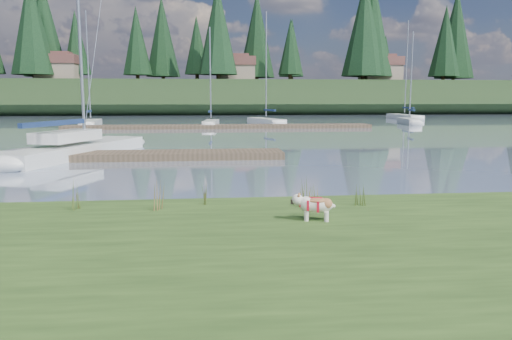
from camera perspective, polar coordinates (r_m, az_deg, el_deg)
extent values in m
plane|color=#7C8BA4|center=(42.76, -6.82, 4.73)|extent=(200.00, 200.00, 0.00)
cube|color=#33501D|center=(7.14, -10.56, -11.90)|extent=(60.00, 9.00, 0.35)
cube|color=#1D3017|center=(85.68, -6.49, 8.17)|extent=(200.00, 20.00, 5.00)
cylinder|color=silver|center=(9.32, 5.78, -5.26)|extent=(0.09, 0.09, 0.18)
cylinder|color=silver|center=(9.50, 5.82, -5.01)|extent=(0.09, 0.09, 0.18)
cylinder|color=silver|center=(9.32, 8.05, -5.31)|extent=(0.09, 0.09, 0.18)
cylinder|color=silver|center=(9.50, 8.04, -5.05)|extent=(0.09, 0.09, 0.18)
ellipsoid|color=silver|center=(9.37, 7.00, -4.01)|extent=(0.66, 0.44, 0.28)
ellipsoid|color=#A0633B|center=(9.35, 7.01, -3.46)|extent=(0.48, 0.38, 0.10)
ellipsoid|color=silver|center=(9.36, 4.75, -3.41)|extent=(0.26, 0.26, 0.21)
cube|color=black|center=(9.37, 4.19, -3.62)|extent=(0.09, 0.12, 0.08)
cube|color=silver|center=(23.72, -20.00, 1.99)|extent=(5.04, 9.23, 0.70)
ellipsoid|color=silver|center=(27.58, -14.76, 3.04)|extent=(2.71, 3.00, 0.70)
cube|color=#16274D|center=(22.52, -22.07, 4.97)|extent=(1.60, 3.94, 0.20)
cube|color=silver|center=(23.23, -20.80, 3.64)|extent=(2.48, 3.59, 0.45)
cube|color=#4C3D2C|center=(22.30, -17.86, 1.54)|extent=(16.00, 2.00, 0.30)
cube|color=#4C3D2C|center=(42.77, -4.14, 4.97)|extent=(26.00, 2.20, 0.30)
cube|color=silver|center=(47.98, -18.35, 5.02)|extent=(1.89, 6.12, 0.70)
ellipsoid|color=silver|center=(50.97, -17.93, 5.21)|extent=(1.45, 1.75, 0.70)
cylinder|color=silver|center=(48.01, -18.65, 11.32)|extent=(0.12, 0.12, 9.41)
cube|color=#16274D|center=(47.12, -18.54, 6.39)|extent=(0.41, 2.40, 0.20)
cube|color=silver|center=(45.33, -5.17, 5.24)|extent=(1.65, 5.14, 0.70)
ellipsoid|color=silver|center=(47.84, -4.91, 5.40)|extent=(1.24, 1.48, 0.70)
cylinder|color=silver|center=(45.31, -5.25, 10.99)|extent=(0.12, 0.12, 7.94)
cube|color=#16274D|center=(44.59, -5.27, 6.70)|extent=(0.40, 2.02, 0.20)
cube|color=silver|center=(49.24, 1.15, 5.51)|extent=(3.21, 6.61, 0.70)
ellipsoid|color=silver|center=(52.22, -0.26, 5.67)|extent=(1.84, 2.08, 0.70)
cylinder|color=silver|center=(49.29, 1.17, 11.96)|extent=(0.12, 0.12, 9.93)
cube|color=#16274D|center=(48.39, 1.57, 6.86)|extent=(0.91, 2.52, 0.20)
cube|color=silver|center=(51.62, 17.11, 5.28)|extent=(2.05, 5.38, 0.70)
ellipsoid|color=silver|center=(54.17, 16.46, 5.43)|extent=(1.37, 1.60, 0.70)
cylinder|color=silver|center=(51.61, 17.33, 10.41)|extent=(0.12, 0.12, 8.10)
cube|color=#16274D|center=(50.88, 17.35, 6.56)|extent=(0.55, 2.09, 0.20)
cube|color=silver|center=(63.11, 16.59, 5.78)|extent=(1.85, 7.26, 0.70)
ellipsoid|color=silver|center=(66.41, 15.31, 5.94)|extent=(1.63, 2.01, 0.70)
cylinder|color=silver|center=(63.16, 16.82, 11.19)|extent=(0.12, 0.12, 10.76)
cube|color=#16274D|center=(62.18, 17.01, 6.82)|extent=(0.28, 2.87, 0.20)
cone|color=#475B23|center=(10.36, -11.45, -2.77)|extent=(0.03, 0.03, 0.63)
cone|color=brown|center=(10.29, -10.86, -3.18)|extent=(0.03, 0.03, 0.50)
cone|color=#475B23|center=(10.38, -11.11, -2.56)|extent=(0.03, 0.03, 0.69)
cone|color=brown|center=(10.33, -10.67, -3.30)|extent=(0.03, 0.03, 0.44)
cone|color=#475B23|center=(10.28, -11.37, -3.02)|extent=(0.03, 0.03, 0.56)
cone|color=#475B23|center=(10.72, -6.54, -2.68)|extent=(0.03, 0.03, 0.48)
cone|color=brown|center=(10.66, -5.95, -2.99)|extent=(0.03, 0.03, 0.38)
cone|color=#475B23|center=(10.75, -6.22, -2.52)|extent=(0.03, 0.03, 0.53)
cone|color=brown|center=(10.71, -5.79, -3.08)|extent=(0.03, 0.03, 0.34)
cone|color=#475B23|center=(10.65, -6.43, -2.88)|extent=(0.03, 0.03, 0.43)
cone|color=#475B23|center=(10.50, 5.01, -2.35)|extent=(0.03, 0.03, 0.67)
cone|color=brown|center=(10.47, 5.67, -2.77)|extent=(0.03, 0.03, 0.54)
cone|color=#475B23|center=(10.53, 5.30, -2.14)|extent=(0.03, 0.03, 0.74)
cone|color=brown|center=(10.52, 5.78, -2.91)|extent=(0.03, 0.03, 0.47)
cone|color=#475B23|center=(10.43, 5.20, -2.61)|extent=(0.03, 0.03, 0.61)
cone|color=#475B23|center=(10.86, -20.32, -2.71)|extent=(0.03, 0.03, 0.59)
cone|color=brown|center=(10.78, -19.83, -3.09)|extent=(0.03, 0.03, 0.47)
cone|color=#475B23|center=(10.87, -19.98, -2.53)|extent=(0.03, 0.03, 0.65)
cone|color=brown|center=(10.82, -19.62, -3.20)|extent=(0.03, 0.03, 0.41)
cone|color=#475B23|center=(10.79, -20.31, -2.94)|extent=(0.03, 0.03, 0.53)
cone|color=#475B23|center=(10.68, 6.12, -2.75)|extent=(0.03, 0.03, 0.47)
cone|color=brown|center=(10.65, 6.78, -3.05)|extent=(0.03, 0.03, 0.37)
cone|color=#475B23|center=(10.72, 6.40, -2.59)|extent=(0.03, 0.03, 0.51)
cone|color=brown|center=(10.70, 6.88, -3.13)|extent=(0.03, 0.03, 0.33)
cone|color=#475B23|center=(10.61, 6.32, -2.95)|extent=(0.03, 0.03, 0.42)
cone|color=#475B23|center=(10.78, 11.36, -2.74)|extent=(0.03, 0.03, 0.48)
cone|color=brown|center=(10.76, 12.02, -3.04)|extent=(0.03, 0.03, 0.38)
cone|color=#475B23|center=(10.82, 11.62, -2.58)|extent=(0.03, 0.03, 0.52)
cone|color=brown|center=(10.81, 12.11, -3.12)|extent=(0.03, 0.03, 0.33)
cone|color=#475B23|center=(10.71, 11.59, -2.94)|extent=(0.03, 0.03, 0.43)
cube|color=#33281C|center=(11.38, -8.84, -4.75)|extent=(60.00, 0.50, 0.14)
cylinder|color=#382619|center=(84.70, -23.98, 9.82)|extent=(0.60, 0.60, 1.80)
cone|color=black|center=(85.34, -24.29, 14.95)|extent=(6.60, 6.60, 15.00)
cylinder|color=#382619|center=(85.40, -13.37, 10.29)|extent=(0.60, 0.60, 1.80)
cone|color=black|center=(85.82, -13.50, 14.19)|extent=(4.84, 4.84, 11.00)
cylinder|color=#382619|center=(78.78, -4.34, 10.67)|extent=(0.60, 0.60, 1.80)
cone|color=black|center=(79.41, -4.40, 15.87)|extent=(6.16, 6.16, 14.00)
cylinder|color=#382619|center=(83.99, 3.92, 10.53)|extent=(0.60, 0.60, 1.80)
cone|color=black|center=(84.33, 3.96, 13.89)|extent=(3.96, 3.96, 9.00)
cylinder|color=#382619|center=(85.27, 12.94, 10.30)|extent=(0.60, 0.60, 1.80)
cone|color=black|center=(85.97, 13.12, 15.70)|extent=(7.04, 7.04, 16.00)
cylinder|color=#382619|center=(93.43, 20.60, 9.80)|extent=(0.60, 0.60, 1.80)
cone|color=black|center=(93.86, 20.80, 13.64)|extent=(5.28, 5.28, 12.00)
cube|color=gray|center=(85.79, -21.65, 10.26)|extent=(6.00, 5.00, 2.80)
cube|color=brown|center=(85.91, -21.73, 11.65)|extent=(6.30, 5.30, 1.40)
cube|color=brown|center=(85.97, -21.76, 12.19)|extent=(4.20, 3.60, 0.70)
cube|color=gray|center=(83.94, -2.37, 10.88)|extent=(6.00, 5.00, 2.80)
cube|color=brown|center=(84.06, -2.38, 12.31)|extent=(6.30, 5.30, 1.40)
cube|color=brown|center=(84.12, -2.38, 12.85)|extent=(4.20, 3.60, 0.70)
cube|color=gray|center=(86.90, 14.00, 10.56)|extent=(6.00, 5.00, 2.80)
cube|color=brown|center=(87.01, 14.05, 11.94)|extent=(6.30, 5.30, 1.40)
cube|color=brown|center=(87.07, 14.07, 12.46)|extent=(4.20, 3.60, 0.70)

